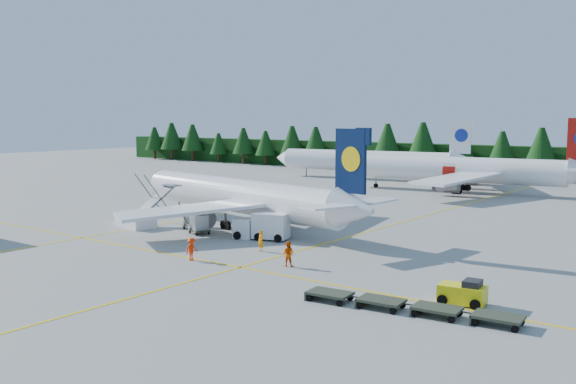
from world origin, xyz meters
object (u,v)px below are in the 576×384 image
Objects in this scene: airliner_navy at (233,195)px; service_truck at (261,226)px; airliner_red at (448,170)px; airstairs at (139,218)px; baggage_tug at (464,293)px.

airliner_navy is 6.44× the size of service_truck.
airliner_navy is 0.91× the size of airliner_red.
baggage_tug is at bearing 1.72° from airstairs.
airliner_navy is 43.34m from airliner_red.
airstairs is 38.63m from baggage_tug.
airliner_red is at bearing 87.12° from airstairs.
airliner_red is (5.76, 42.96, 0.27)m from airliner_navy.
airliner_red reaches higher than service_truck.
airstairs is at bearing 163.70° from baggage_tug.
airliner_navy is 33.98m from baggage_tug.
airliner_red is at bearing 107.56° from baggage_tug.
service_truck is (14.71, 2.41, 0.32)m from airstairs.
airstairs reaches higher than service_truck.
airstairs is (-7.02, -7.02, -2.22)m from airliner_navy.
airstairs is 2.36× the size of baggage_tug.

